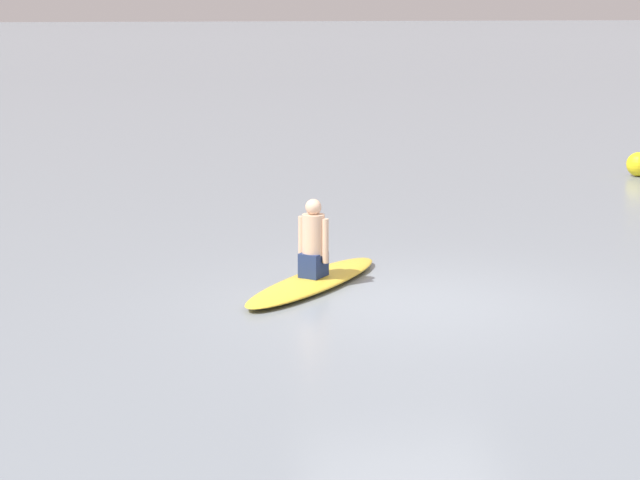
% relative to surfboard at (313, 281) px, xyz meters
% --- Properties ---
extents(ground_plane, '(400.00, 400.00, 0.00)m').
position_rel_surfboard_xyz_m(ground_plane, '(0.99, -0.96, -0.07)').
color(ground_plane, gray).
extents(surfboard, '(2.47, 2.72, 0.13)m').
position_rel_surfboard_xyz_m(surfboard, '(0.00, 0.00, 0.00)').
color(surfboard, gold).
rests_on(surfboard, ground).
extents(person_paddler, '(0.42, 0.42, 1.00)m').
position_rel_surfboard_xyz_m(person_paddler, '(-0.00, 0.00, 0.52)').
color(person_paddler, navy).
rests_on(person_paddler, surfboard).
extents(buoy_marker, '(0.51, 0.51, 0.51)m').
position_rel_surfboard_xyz_m(buoy_marker, '(8.27, 7.71, 0.19)').
color(buoy_marker, yellow).
rests_on(buoy_marker, ground).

